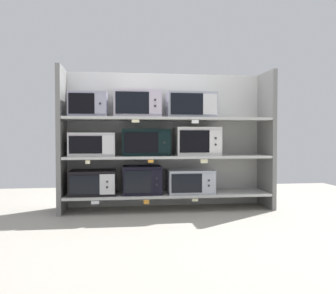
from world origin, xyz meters
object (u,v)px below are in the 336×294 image
object	(u,v)px
microwave_0	(93,182)
microwave_6	(88,105)
microwave_5	(197,141)
microwave_3	(93,144)
microwave_2	(190,181)
microwave_4	(146,142)
microwave_1	(142,180)
microwave_8	(190,105)
microwave_7	(137,104)

from	to	relation	value
microwave_0	microwave_6	distance (m)	0.90
microwave_5	microwave_3	bearing A→B (deg)	179.99
microwave_2	microwave_4	bearing A→B (deg)	179.97
microwave_3	microwave_5	size ratio (longest dim) A/B	0.99
microwave_4	microwave_5	world-z (taller)	microwave_5
microwave_0	microwave_2	xyz separation A→B (m)	(1.14, -0.00, -0.00)
microwave_1	microwave_3	bearing A→B (deg)	179.98
microwave_8	microwave_7	bearing A→B (deg)	-180.00
microwave_1	microwave_2	world-z (taller)	microwave_1
microwave_3	microwave_7	world-z (taller)	microwave_7
microwave_4	microwave_7	world-z (taller)	microwave_7
microwave_6	microwave_4	bearing A→B (deg)	0.02
microwave_8	microwave_4	bearing A→B (deg)	179.97
microwave_1	microwave_4	distance (m)	0.44
microwave_1	microwave_3	xyz separation A→B (m)	(-0.57, 0.00, 0.42)
microwave_1	microwave_8	bearing A→B (deg)	-0.01
microwave_5	microwave_8	distance (m)	0.44
microwave_5	microwave_8	xyz separation A→B (m)	(-0.09, -0.00, 0.43)
microwave_3	microwave_6	distance (m)	0.46
microwave_0	microwave_6	xyz separation A→B (m)	(-0.05, -0.00, 0.89)
microwave_6	microwave_0	bearing A→B (deg)	0.28
microwave_4	microwave_8	size ratio (longest dim) A/B	0.97
microwave_1	microwave_5	bearing A→B (deg)	0.00
microwave_4	microwave_5	bearing A→B (deg)	-0.01
microwave_0	microwave_1	bearing A→B (deg)	-0.01
microwave_1	microwave_7	xyz separation A→B (m)	(-0.05, -0.00, 0.89)
microwave_8	microwave_1	bearing A→B (deg)	179.99
microwave_1	microwave_4	bearing A→B (deg)	0.19
microwave_0	microwave_2	world-z (taller)	microwave_0
microwave_7	microwave_4	bearing A→B (deg)	0.15
microwave_1	microwave_5	size ratio (longest dim) A/B	0.86
microwave_0	microwave_7	xyz separation A→B (m)	(0.51, -0.00, 0.91)
microwave_1	microwave_5	xyz separation A→B (m)	(0.67, 0.00, 0.45)
microwave_1	microwave_6	distance (m)	1.07
microwave_3	microwave_4	world-z (taller)	microwave_4
microwave_6	microwave_2	bearing A→B (deg)	0.00
microwave_4	microwave_6	size ratio (longest dim) A/B	1.31
microwave_3	microwave_6	world-z (taller)	microwave_6
microwave_0	microwave_3	xyz separation A→B (m)	(-0.00, 0.00, 0.44)
microwave_3	microwave_7	xyz separation A→B (m)	(0.51, -0.00, 0.47)
microwave_6	microwave_8	distance (m)	1.19
microwave_0	microwave_8	bearing A→B (deg)	-0.01
microwave_4	microwave_5	xyz separation A→B (m)	(0.62, -0.00, 0.01)
microwave_3	microwave_5	world-z (taller)	microwave_5
microwave_0	microwave_7	world-z (taller)	microwave_7
microwave_0	microwave_7	bearing A→B (deg)	-0.03
microwave_5	microwave_7	bearing A→B (deg)	-179.99
microwave_4	microwave_7	bearing A→B (deg)	-179.85
microwave_4	microwave_8	xyz separation A→B (m)	(0.53, -0.00, 0.44)
microwave_8	microwave_3	bearing A→B (deg)	179.98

